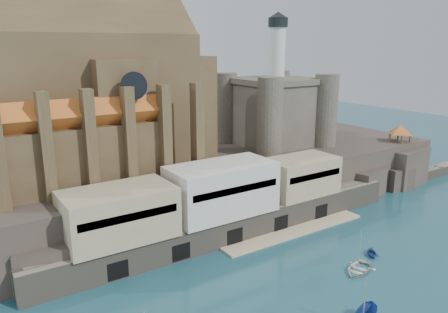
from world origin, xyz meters
TOP-DOWN VIEW (x-y plane):
  - ground at (0.00, 0.00)m, footprint 300.00×300.00m
  - promontory at (-0.19, 39.37)m, footprint 100.00×36.00m
  - quay at (-10.19, 23.07)m, footprint 70.00×12.00m
  - church at (-24.13, 41.85)m, footprint 47.00×25.93m
  - castle_keep at (16.08, 41.08)m, footprint 21.20×21.20m
  - rock_outcrop at (42.00, 25.84)m, footprint 14.50×10.50m
  - pavilion at (42.00, 26.00)m, footprint 6.40×6.40m
  - boat_6 at (0.24, 2.60)m, footprint 2.58×4.44m
  - boat_7 at (5.84, 4.64)m, footprint 3.26×3.11m

SIDE VIEW (x-z plane):
  - ground at x=0.00m, z-range 0.00..0.00m
  - boat_6 at x=0.24m, z-range -2.99..2.99m
  - boat_7 at x=5.84m, z-range -1.63..1.63m
  - rock_outcrop at x=42.00m, z-range -0.33..8.37m
  - promontory at x=-0.19m, z-range -0.08..9.92m
  - quay at x=-10.19m, z-range -0.46..12.59m
  - pavilion at x=42.00m, z-range 10.03..15.43m
  - castle_keep at x=16.08m, z-range 3.66..32.96m
  - church at x=-24.13m, z-range 6.88..37.38m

